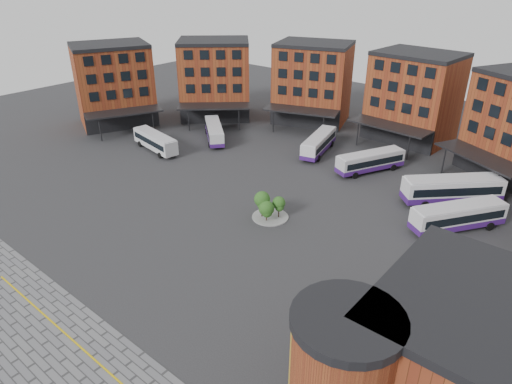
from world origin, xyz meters
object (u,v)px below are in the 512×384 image
Objects in this scene: tree_island at (268,206)px; bus_c at (319,143)px; bus_a at (155,140)px; bus_d at (370,161)px; bus_e at (452,189)px; bus_b at (214,131)px; bus_f at (458,216)px.

bus_c is at bearing 107.74° from tree_island.
bus_d is (30.57, 14.75, -0.10)m from bus_a.
tree_island is 20.55m from bus_d.
tree_island is 22.88m from bus_c.
bus_c is 1.03× the size of bus_d.
tree_island is 0.41× the size of bus_e.
bus_b is 0.89× the size of bus_d.
bus_e is (39.12, 2.97, 0.32)m from bus_b.
tree_island reaches higher than bus_c.
tree_island is 0.47× the size of bus_b.
bus_a is 26.34m from bus_c.
bus_c is (16.88, 6.60, 0.05)m from bus_b.
bus_f is (25.01, -9.73, 0.08)m from bus_c.
bus_b is 0.86× the size of bus_c.
tree_island is at bearing -82.39° from bus_b.
bus_d is 0.99× the size of bus_f.
bus_e is at bearing -64.07° from bus_a.
tree_island reaches higher than bus_f.
tree_island is 21.70m from bus_f.
bus_f is (45.79, 6.46, -0.01)m from bus_a.
bus_f is (18.04, 12.07, -0.08)m from tree_island.
tree_island is 23.73m from bus_e.
bus_a is at bearing -137.66° from bus_f.
bus_f is at bearing -54.15° from bus_b.
tree_island reaches higher than bus_b.
bus_e reaches higher than bus_c.
tree_island is at bearing -91.76° from bus_a.
bus_b is 27.17m from bus_d.
bus_c is 9.90m from bus_d.
tree_island is at bearing -111.91° from bus_f.
tree_island is 28.28m from bus_b.
bus_d is at bearing -38.93° from bus_b.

